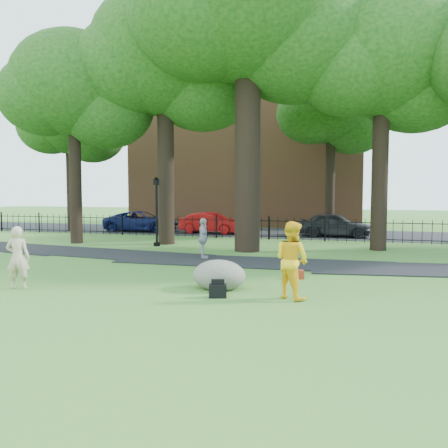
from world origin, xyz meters
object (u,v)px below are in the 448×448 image
(red_sedan, at_px, (211,223))
(big_tree, at_px, (252,12))
(woman, at_px, (18,257))
(lamppost, at_px, (157,212))
(man, at_px, (292,260))
(boulder, at_px, (219,273))

(red_sedan, bearing_deg, big_tree, -145.13)
(woman, relative_size, lamppost, 0.50)
(man, relative_size, boulder, 1.31)
(big_tree, xyz_separation_m, woman, (-4.14, -9.16, -9.31))
(woman, xyz_separation_m, lamppost, (-0.55, 9.58, 0.79))
(big_tree, xyz_separation_m, lamppost, (-4.69, 0.42, -8.52))
(man, height_order, lamppost, lamppost)
(big_tree, distance_m, lamppost, 9.74)
(man, distance_m, lamppost, 11.50)
(boulder, relative_size, red_sedan, 0.35)
(woman, xyz_separation_m, boulder, (5.09, 1.49, -0.41))
(big_tree, height_order, red_sedan, big_tree)
(big_tree, distance_m, woman, 13.71)
(red_sedan, bearing_deg, boulder, -155.86)
(boulder, bearing_deg, lamppost, 124.88)
(big_tree, bearing_deg, man, -70.30)
(man, bearing_deg, boulder, 20.77)
(boulder, distance_m, lamppost, 9.94)
(big_tree, relative_size, boulder, 10.15)
(lamppost, relative_size, red_sedan, 0.82)
(woman, height_order, red_sedan, woman)
(man, bearing_deg, red_sedan, -30.43)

